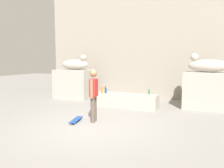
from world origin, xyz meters
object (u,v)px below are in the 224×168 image
skateboard (76,120)px  bottle_orange (102,90)px  statue_reclining_left (75,64)px  bottle_brown (106,90)px  statue_reclining_right (208,65)px  bottle_green (149,92)px  bottle_blue (106,91)px  skater (94,93)px

skateboard → bottle_orange: (-0.26, 2.46, 0.64)m
statue_reclining_left → bottle_brown: (2.23, -1.15, -1.06)m
skateboard → bottle_orange: bottle_orange is taller
statue_reclining_right → bottle_green: (-2.16, -0.89, -1.09)m
bottle_blue → bottle_green: (1.75, 0.41, 0.00)m
bottle_blue → statue_reclining_right: bearing=18.4°
skater → bottle_green: 2.94m
skater → bottle_green: (1.14, 2.70, -0.25)m
statue_reclining_right → bottle_brown: bearing=24.1°
skateboard → bottle_green: bearing=137.7°
skateboard → bottle_orange: bearing=173.4°
statue_reclining_left → statue_reclining_right: (6.24, 0.01, 0.00)m
bottle_orange → skater: bearing=-70.7°
statue_reclining_left → bottle_green: statue_reclining_left is taller
statue_reclining_right → bottle_orange: bearing=26.5°
skater → bottle_green: skater is taller
bottle_blue → bottle_brown: (-0.10, 0.15, 0.03)m
bottle_brown → skateboard: bearing=-86.1°
statue_reclining_left → skater: 4.71m
skater → bottle_blue: 2.38m
statue_reclining_left → bottle_orange: bearing=-27.5°
bottle_brown → bottle_orange: bearing=-109.7°
statue_reclining_left → skateboard: size_ratio=1.99×
statue_reclining_right → skateboard: statue_reclining_right is taller
statue_reclining_right → bottle_blue: bearing=26.5°
bottle_orange → bottle_brown: 0.22m
statue_reclining_left → skateboard: (2.41, -3.81, -1.70)m
skateboard → bottle_green: 3.42m
skateboard → statue_reclining_right: bearing=122.3°
skater → bottle_brown: size_ratio=5.41×
skateboard → bottle_blue: (-0.08, 2.52, 0.61)m
bottle_green → bottle_brown: 1.87m
statue_reclining_left → skater: bearing=-46.0°
statue_reclining_right → skater: size_ratio=1.00×
statue_reclining_right → skateboard: size_ratio=2.02×
statue_reclining_left → bottle_brown: statue_reclining_left is taller
statue_reclining_right → statue_reclining_left: bearing=8.1°
statue_reclining_left → bottle_green: size_ratio=6.45×
bottle_brown → bottle_green: bearing=8.0°
statue_reclining_left → skateboard: statue_reclining_left is taller
skater → bottle_blue: bearing=-176.2°
statue_reclining_left → statue_reclining_right: size_ratio=0.99×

